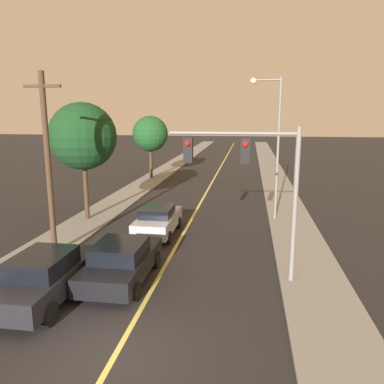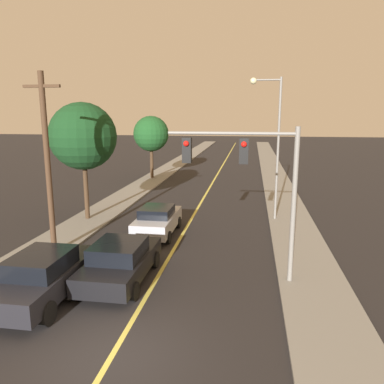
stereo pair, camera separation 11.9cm
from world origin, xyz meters
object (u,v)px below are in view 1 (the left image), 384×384
Objects in this scene: car_near_lane_second at (158,220)px; tree_left_far at (150,134)px; car_near_lane_front at (122,261)px; traffic_signal_mast at (252,172)px; car_outer_lane_front at (46,276)px; utility_pole_left at (48,162)px; tree_left_near at (83,136)px; streetlamp_right at (272,132)px.

tree_left_far is (-4.71, 16.48, 3.51)m from car_near_lane_second.
traffic_signal_mast is (4.66, 0.80, 3.32)m from car_near_lane_front.
tree_left_far is at bearing 102.05° from car_near_lane_front.
car_outer_lane_front is 24.22m from tree_left_far.
car_near_lane_second is 0.54× the size of utility_pole_left.
car_outer_lane_front is 0.71× the size of tree_left_near.
car_near_lane_second is 0.74× the size of traffic_signal_mast.
car_outer_lane_front is at bearing -105.13° from car_near_lane_second.
traffic_signal_mast reaches higher than car_near_lane_second.
car_near_lane_front is 0.57× the size of streetlamp_right.
utility_pole_left is 19.92m from tree_left_far.
car_near_lane_front is 2.66m from car_outer_lane_front.
streetlamp_right reaches higher than car_outer_lane_front.
tree_left_far is at bearing 92.48° from utility_pole_left.
tree_left_far reaches higher than traffic_signal_mast.
utility_pole_left is at bearing -143.70° from streetlamp_right.
tree_left_near is at bearing 157.41° from car_near_lane_second.
streetlamp_right is at bearing 32.28° from car_near_lane_second.
car_outer_lane_front is 5.43m from utility_pole_left.
utility_pole_left reaches higher than car_near_lane_second.
car_near_lane_second is at bearing 41.62° from utility_pole_left.
utility_pole_left is 1.32× the size of tree_left_far.
tree_left_near is at bearing -170.90° from streetlamp_right.
car_near_lane_second is 7.61m from car_outer_lane_front.
traffic_signal_mast is 0.84× the size of tree_left_near.
tree_left_near is at bearing 122.02° from car_near_lane_front.
tree_left_far is (-10.47, 12.84, -0.86)m from streetlamp_right.
tree_left_far reaches higher than car_near_lane_front.
car_near_lane_second is 7.46m from traffic_signal_mast.
traffic_signal_mast is 11.56m from tree_left_near.
tree_left_near is 1.14× the size of tree_left_far.
car_outer_lane_front is 0.59× the size of streetlamp_right.
car_near_lane_second is 6.55m from tree_left_near.
tree_left_near reaches higher than traffic_signal_mast.
streetlamp_right is at bearing -50.80° from tree_left_far.
car_near_lane_front is 0.68× the size of tree_left_near.
car_near_lane_front is 5.77m from traffic_signal_mast.
car_near_lane_front is 0.59× the size of utility_pole_left.
car_outer_lane_front is at bearing -73.65° from tree_left_near.
streetlamp_right reaches higher than tree_left_far.
traffic_signal_mast is 0.95× the size of tree_left_far.
car_near_lane_second is 8.10m from streetlamp_right.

